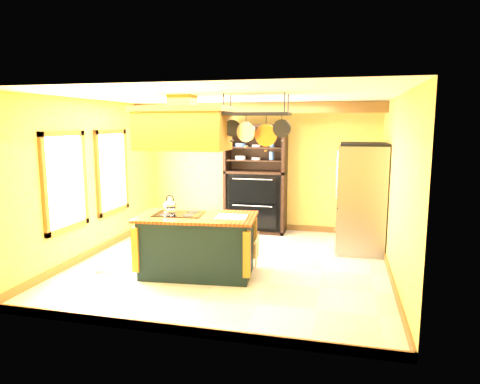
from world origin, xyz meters
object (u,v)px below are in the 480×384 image
at_px(range_hood, 183,127).
at_px(refrigerator, 361,200).
at_px(kitchen_island, 197,244).
at_px(pot_rack, 256,121).
at_px(hutch, 256,190).

height_order(range_hood, refrigerator, range_hood).
distance_m(kitchen_island, range_hood, 1.78).
distance_m(pot_rack, hutch, 3.26).
xyz_separation_m(kitchen_island, refrigerator, (2.45, 1.87, 0.46)).
height_order(range_hood, pot_rack, same).
relative_size(pot_rack, hutch, 0.44).
distance_m(refrigerator, hutch, 2.34).
bearing_deg(pot_rack, range_hood, -179.86).
bearing_deg(kitchen_island, refrigerator, 31.81).
bearing_deg(refrigerator, kitchen_island, -142.62).
relative_size(kitchen_island, hutch, 0.81).
xyz_separation_m(pot_rack, refrigerator, (1.54, 1.87, -1.40)).
relative_size(kitchen_island, pot_rack, 1.86).
distance_m(range_hood, refrigerator, 3.49).
distance_m(kitchen_island, pot_rack, 2.07).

